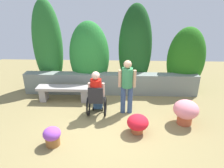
{
  "coord_description": "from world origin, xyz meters",
  "views": [
    {
      "loc": [
        0.28,
        -4.39,
        3.16
      ],
      "look_at": [
        0.09,
        0.95,
        0.85
      ],
      "focal_mm": 32.92,
      "sensor_mm": 36.0,
      "label": 1
    }
  ],
  "objects_px": {
    "flower_pot_red_accent": "(138,123)",
    "stone_bench": "(64,91)",
    "person_standing_companion": "(127,84)",
    "person_in_wheelchair": "(97,95)",
    "flower_pot_purple_near": "(186,111)",
    "flower_pot_terracotta_by_wall": "(52,136)"
  },
  "relations": [
    {
      "from": "flower_pot_terracotta_by_wall",
      "to": "flower_pot_red_accent",
      "type": "height_order",
      "value": "flower_pot_red_accent"
    },
    {
      "from": "flower_pot_terracotta_by_wall",
      "to": "flower_pot_red_accent",
      "type": "relative_size",
      "value": 0.84
    },
    {
      "from": "flower_pot_purple_near",
      "to": "flower_pot_red_accent",
      "type": "height_order",
      "value": "flower_pot_purple_near"
    },
    {
      "from": "stone_bench",
      "to": "flower_pot_red_accent",
      "type": "relative_size",
      "value": 3.17
    },
    {
      "from": "person_in_wheelchair",
      "to": "stone_bench",
      "type": "bearing_deg",
      "value": 146.79
    },
    {
      "from": "stone_bench",
      "to": "flower_pot_purple_near",
      "type": "bearing_deg",
      "value": -26.45
    },
    {
      "from": "flower_pot_purple_near",
      "to": "flower_pot_terracotta_by_wall",
      "type": "distance_m",
      "value": 3.41
    },
    {
      "from": "person_in_wheelchair",
      "to": "flower_pot_purple_near",
      "type": "bearing_deg",
      "value": -6.69
    },
    {
      "from": "person_standing_companion",
      "to": "flower_pot_red_accent",
      "type": "distance_m",
      "value": 1.18
    },
    {
      "from": "flower_pot_terracotta_by_wall",
      "to": "flower_pot_red_accent",
      "type": "distance_m",
      "value": 2.05
    },
    {
      "from": "stone_bench",
      "to": "flower_pot_purple_near",
      "type": "xyz_separation_m",
      "value": [
        3.53,
        -1.17,
        0.05
      ]
    },
    {
      "from": "flower_pot_purple_near",
      "to": "flower_pot_red_accent",
      "type": "distance_m",
      "value": 1.36
    },
    {
      "from": "person_in_wheelchair",
      "to": "flower_pot_terracotta_by_wall",
      "type": "height_order",
      "value": "person_in_wheelchair"
    },
    {
      "from": "person_in_wheelchair",
      "to": "flower_pot_terracotta_by_wall",
      "type": "distance_m",
      "value": 1.65
    },
    {
      "from": "stone_bench",
      "to": "flower_pot_red_accent",
      "type": "height_order",
      "value": "stone_bench"
    },
    {
      "from": "person_standing_companion",
      "to": "flower_pot_terracotta_by_wall",
      "type": "xyz_separation_m",
      "value": [
        -1.72,
        -1.49,
        -0.67
      ]
    },
    {
      "from": "flower_pot_red_accent",
      "to": "stone_bench",
      "type": "bearing_deg",
      "value": 144.3
    },
    {
      "from": "person_standing_companion",
      "to": "flower_pot_terracotta_by_wall",
      "type": "relative_size",
      "value": 3.53
    },
    {
      "from": "flower_pot_terracotta_by_wall",
      "to": "person_in_wheelchair",
      "type": "bearing_deg",
      "value": 56.86
    },
    {
      "from": "stone_bench",
      "to": "person_standing_companion",
      "type": "xyz_separation_m",
      "value": [
        1.99,
        -0.67,
        0.58
      ]
    },
    {
      "from": "stone_bench",
      "to": "person_standing_companion",
      "type": "distance_m",
      "value": 2.18
    },
    {
      "from": "flower_pot_red_accent",
      "to": "person_in_wheelchair",
      "type": "bearing_deg",
      "value": 143.78
    }
  ]
}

